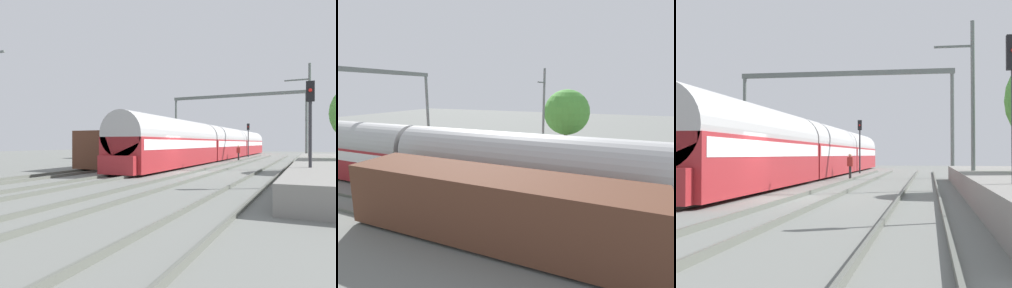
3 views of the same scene
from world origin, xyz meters
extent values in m
plane|color=slate|center=(0.00, 0.00, 0.00)|extent=(120.00, 120.00, 0.00)
cube|color=#5B5E56|center=(-6.51, 0.00, 0.08)|extent=(0.08, 60.00, 0.16)
cube|color=#5B5E56|center=(-5.07, 0.00, 0.08)|extent=(0.08, 60.00, 0.16)
cube|color=#5B5E56|center=(-2.65, 0.00, 0.08)|extent=(0.08, 60.00, 0.16)
cube|color=#5B5E56|center=(-1.21, 0.00, 0.08)|extent=(0.08, 60.00, 0.16)
cube|color=#5B5E56|center=(1.21, 0.00, 0.08)|extent=(0.08, 60.00, 0.16)
cube|color=#5B5E56|center=(2.65, 0.00, 0.08)|extent=(0.08, 60.00, 0.16)
cube|color=#5B5E56|center=(5.07, 0.00, 0.08)|extent=(0.08, 60.00, 0.16)
cube|color=#5B5E56|center=(6.51, 0.00, 0.08)|extent=(0.08, 60.00, 0.16)
cube|color=gray|center=(9.61, 2.00, 0.45)|extent=(4.40, 28.00, 0.90)
cube|color=maroon|center=(-1.93, 3.19, 1.26)|extent=(2.90, 16.00, 2.20)
cube|color=white|center=(-1.93, 3.19, 1.89)|extent=(2.93, 15.36, 0.64)
cylinder|color=#A9A9A9|center=(-1.93, 3.19, 2.56)|extent=(2.84, 16.00, 2.84)
cube|color=maroon|center=(-1.93, 19.54, 1.26)|extent=(2.90, 16.00, 2.20)
cube|color=white|center=(-1.93, 19.54, 1.89)|extent=(2.93, 15.36, 0.64)
cylinder|color=#A9A9A9|center=(-1.93, 19.54, 2.56)|extent=(2.84, 16.00, 2.84)
cube|color=maroon|center=(-1.93, 35.89, 1.26)|extent=(2.90, 16.00, 2.20)
cube|color=white|center=(-1.93, 35.89, 1.89)|extent=(2.93, 15.36, 0.64)
cylinder|color=#A9A9A9|center=(-1.93, 35.89, 2.56)|extent=(2.84, 16.00, 2.84)
cube|color=maroon|center=(-1.93, -5.06, 0.71)|extent=(2.40, 0.50, 1.10)
cube|color=#563323|center=(-5.79, 3.79, 1.51)|extent=(2.80, 13.00, 2.70)
cube|color=black|center=(-5.79, 3.79, 0.21)|extent=(2.52, 11.96, 0.10)
cylinder|color=#2C2C2C|center=(0.67, 16.23, 0.42)|extent=(0.19, 0.19, 0.85)
cube|color=maroon|center=(0.67, 16.23, 1.17)|extent=(0.41, 0.26, 0.64)
sphere|color=tan|center=(0.67, 16.23, 1.61)|extent=(0.24, 0.24, 0.24)
cylinder|color=#2D2D33|center=(8.29, -5.32, 1.92)|extent=(0.14, 0.14, 3.83)
cube|color=black|center=(8.29, -5.32, 4.28)|extent=(0.36, 0.20, 0.90)
sphere|color=red|center=(8.29, -5.44, 4.32)|extent=(0.16, 0.16, 0.16)
cylinder|color=#2D2D33|center=(-0.01, 26.22, 1.94)|extent=(0.14, 0.14, 3.87)
cube|color=black|center=(-0.01, 26.22, 4.32)|extent=(0.36, 0.20, 0.90)
sphere|color=red|center=(-0.01, 26.10, 4.31)|extent=(0.16, 0.16, 0.16)
cylinder|color=slate|center=(-7.79, 18.03, 3.75)|extent=(0.28, 0.28, 7.50)
cylinder|color=slate|center=(7.79, 18.03, 3.75)|extent=(0.28, 0.28, 7.50)
cube|color=slate|center=(0.00, 18.03, 7.68)|extent=(15.98, 0.24, 0.36)
cylinder|color=slate|center=(8.19, 5.66, 4.00)|extent=(0.20, 0.20, 8.00)
cube|color=slate|center=(7.29, 5.66, 6.80)|extent=(1.80, 0.10, 0.10)
cylinder|color=#4C3826|center=(-14.13, 16.39, 1.18)|extent=(0.36, 0.36, 2.37)
sphere|color=#499338|center=(-14.13, 16.39, 3.99)|extent=(4.33, 4.33, 4.33)
camera|label=1|loc=(8.38, -21.10, 1.99)|focal=34.95mm
camera|label=2|loc=(-15.30, -1.04, 6.20)|focal=29.44mm
camera|label=3|loc=(6.14, -18.81, 1.64)|focal=54.10mm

